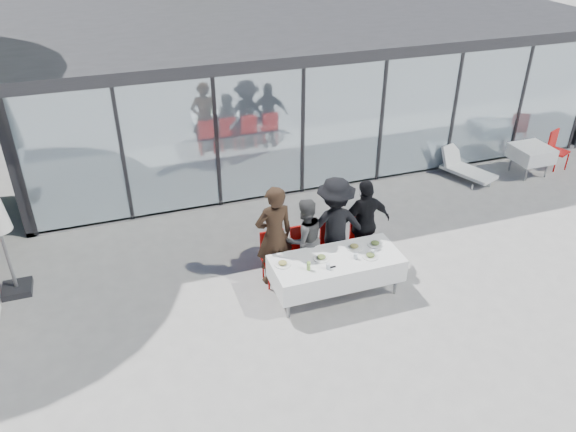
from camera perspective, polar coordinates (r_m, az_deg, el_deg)
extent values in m
plane|color=#9D9A94|center=(9.82, 3.84, -9.15)|extent=(90.00, 90.00, 0.00)
cube|color=gray|center=(16.93, -0.17, 9.08)|extent=(14.00, 8.00, 0.10)
cube|color=black|center=(20.03, -3.93, 17.09)|extent=(14.00, 0.20, 3.20)
cube|color=black|center=(15.73, -25.16, 10.49)|extent=(0.20, 8.00, 3.20)
cube|color=black|center=(19.67, 19.95, 15.16)|extent=(0.20, 8.00, 3.20)
cube|color=silver|center=(12.92, 5.56, 9.31)|extent=(13.60, 0.06, 3.10)
cube|color=#2D2D30|center=(15.64, 0.31, 19.77)|extent=(14.80, 8.80, 0.24)
cube|color=#262628|center=(12.02, -25.70, 4.61)|extent=(0.08, 0.10, 3.10)
cube|color=#262628|center=(11.90, -16.50, 6.21)|extent=(0.08, 0.10, 3.10)
cube|color=#262628|center=(12.09, -7.29, 7.65)|extent=(0.08, 0.10, 3.10)
cube|color=#262628|center=(12.58, 1.46, 8.82)|extent=(0.08, 0.10, 3.10)
cube|color=#262628|center=(13.33, 9.44, 9.72)|extent=(0.08, 0.10, 3.10)
cube|color=#262628|center=(14.32, 16.47, 10.35)|extent=(0.08, 0.10, 3.10)
cube|color=#262628|center=(15.48, 22.55, 10.77)|extent=(0.08, 0.10, 3.10)
cube|color=red|center=(14.84, -7.53, 7.28)|extent=(0.45, 0.45, 0.90)
cube|color=red|center=(15.61, -2.50, 8.72)|extent=(0.45, 0.45, 0.90)
cube|color=red|center=(16.02, 6.74, 9.12)|extent=(0.45, 0.45, 0.90)
cube|color=red|center=(17.50, 11.81, 10.57)|extent=(0.45, 0.45, 0.90)
cube|color=white|center=(9.80, 4.91, -5.31)|extent=(2.26, 0.96, 0.42)
cylinder|color=gray|center=(9.35, 0.01, -8.61)|extent=(0.06, 0.06, 0.71)
cylinder|color=gray|center=(10.04, 10.93, -6.11)|extent=(0.06, 0.06, 0.71)
cylinder|color=gray|center=(9.88, -1.31, -6.17)|extent=(0.06, 0.06, 0.71)
cylinder|color=gray|center=(10.53, 9.13, -3.98)|extent=(0.06, 0.06, 0.71)
imported|color=#332216|center=(9.84, -1.41, -2.02)|extent=(0.77, 0.77, 1.93)
cube|color=red|center=(10.09, -1.29, -4.63)|extent=(0.44, 0.44, 0.05)
cube|color=red|center=(10.10, -1.65, -2.85)|extent=(0.44, 0.04, 0.55)
cylinder|color=red|center=(10.04, -1.94, -6.47)|extent=(0.04, 0.04, 0.43)
cylinder|color=red|center=(10.13, 0.02, -6.08)|extent=(0.04, 0.04, 0.43)
cylinder|color=red|center=(10.32, -2.53, -5.33)|extent=(0.04, 0.04, 0.43)
cylinder|color=red|center=(10.41, -0.63, -4.96)|extent=(0.04, 0.04, 0.43)
imported|color=#494949|center=(10.09, 1.69, -2.31)|extent=(0.88, 0.88, 1.57)
cube|color=red|center=(10.24, 1.76, -4.03)|extent=(0.44, 0.44, 0.05)
cube|color=red|center=(10.26, 1.39, -2.28)|extent=(0.44, 0.04, 0.55)
cylinder|color=red|center=(10.19, 1.14, -5.85)|extent=(0.04, 0.04, 0.43)
cylinder|color=red|center=(10.29, 3.03, -5.45)|extent=(0.04, 0.04, 0.43)
cylinder|color=red|center=(10.46, 0.47, -4.74)|extent=(0.04, 0.04, 0.43)
cylinder|color=red|center=(10.57, 2.31, -4.37)|extent=(0.04, 0.04, 0.43)
imported|color=black|center=(10.20, 4.77, -0.98)|extent=(1.39, 1.39, 1.89)
cube|color=red|center=(10.43, 4.76, -3.43)|extent=(0.44, 0.44, 0.05)
cube|color=red|center=(10.44, 4.39, -1.71)|extent=(0.44, 0.04, 0.55)
cylinder|color=red|center=(10.37, 4.17, -5.21)|extent=(0.04, 0.04, 0.43)
cylinder|color=red|center=(10.49, 6.00, -4.83)|extent=(0.04, 0.04, 0.43)
cylinder|color=red|center=(10.64, 3.43, -4.14)|extent=(0.04, 0.04, 0.43)
cylinder|color=red|center=(10.76, 5.21, -3.78)|extent=(0.04, 0.04, 0.43)
imported|color=black|center=(10.46, 7.80, -0.73)|extent=(1.09, 1.09, 1.75)
cube|color=red|center=(10.65, 7.76, -2.81)|extent=(0.44, 0.44, 0.05)
cube|color=red|center=(10.67, 7.39, -1.14)|extent=(0.44, 0.04, 0.55)
cylinder|color=red|center=(10.58, 7.22, -4.56)|extent=(0.04, 0.04, 0.43)
cylinder|color=red|center=(10.72, 8.96, -4.18)|extent=(0.04, 0.04, 0.43)
cylinder|color=red|center=(10.85, 6.41, -3.53)|extent=(0.04, 0.04, 0.43)
cylinder|color=red|center=(10.98, 8.12, -3.18)|extent=(0.04, 0.04, 0.43)
cylinder|color=white|center=(9.48, -0.55, -4.93)|extent=(0.28, 0.28, 0.01)
ellipsoid|color=tan|center=(9.46, -0.55, -4.77)|extent=(0.15, 0.15, 0.05)
cylinder|color=white|center=(9.64, 3.41, -4.32)|extent=(0.28, 0.28, 0.01)
ellipsoid|color=#325B22|center=(9.62, 3.42, -4.16)|extent=(0.15, 0.15, 0.05)
cylinder|color=white|center=(9.97, 6.74, -3.20)|extent=(0.28, 0.28, 0.01)
ellipsoid|color=tan|center=(9.95, 6.75, -3.04)|extent=(0.15, 0.15, 0.05)
cylinder|color=white|center=(10.10, 8.84, -2.87)|extent=(0.28, 0.28, 0.01)
ellipsoid|color=#325B22|center=(10.08, 8.86, -2.71)|extent=(0.15, 0.15, 0.05)
cylinder|color=white|center=(9.77, 8.36, -4.09)|extent=(0.28, 0.28, 0.01)
ellipsoid|color=#325B22|center=(9.75, 8.37, -3.93)|extent=(0.15, 0.15, 0.05)
cylinder|color=#8EBE4F|center=(9.33, 2.11, -5.11)|extent=(0.06, 0.06, 0.15)
cylinder|color=silver|center=(9.39, 4.09, -5.12)|extent=(0.07, 0.07, 0.10)
cylinder|color=silver|center=(9.80, 8.57, -3.70)|extent=(0.07, 0.07, 0.10)
cylinder|color=silver|center=(9.67, 6.88, -4.08)|extent=(0.07, 0.07, 0.10)
cube|color=black|center=(9.44, 4.47, -5.20)|extent=(0.14, 0.03, 0.01)
cube|color=white|center=(15.14, 23.49, 5.86)|extent=(0.86, 0.86, 0.36)
cylinder|color=gray|center=(14.83, 23.17, 4.57)|extent=(0.05, 0.05, 0.72)
cylinder|color=gray|center=(15.22, 24.90, 4.82)|extent=(0.05, 0.05, 0.72)
cylinder|color=gray|center=(15.23, 21.77, 5.54)|extent=(0.05, 0.05, 0.72)
cylinder|color=gray|center=(15.61, 23.49, 5.77)|extent=(0.05, 0.05, 0.72)
cube|color=red|center=(15.81, 25.75, 5.90)|extent=(0.58, 0.58, 0.05)
cube|color=red|center=(15.79, 25.30, 6.97)|extent=(0.42, 0.21, 0.55)
cylinder|color=red|center=(15.66, 25.50, 4.79)|extent=(0.04, 0.04, 0.43)
cylinder|color=red|center=(15.91, 26.45, 4.93)|extent=(0.04, 0.04, 0.43)
cylinder|color=red|center=(15.90, 24.66, 5.35)|extent=(0.04, 0.04, 0.43)
cylinder|color=red|center=(16.14, 25.62, 5.48)|extent=(0.04, 0.04, 0.43)
cube|color=red|center=(15.35, 17.33, 6.93)|extent=(0.45, 0.45, 0.05)
cube|color=red|center=(15.11, 17.91, 7.49)|extent=(0.44, 0.05, 0.55)
cylinder|color=red|center=(15.21, 17.01, 5.79)|extent=(0.04, 0.04, 0.43)
cylinder|color=red|center=(15.41, 18.12, 5.93)|extent=(0.04, 0.04, 0.43)
cylinder|color=red|center=(15.47, 16.28, 6.33)|extent=(0.04, 0.04, 0.43)
cylinder|color=red|center=(15.67, 17.38, 6.47)|extent=(0.04, 0.04, 0.43)
cube|color=black|center=(11.18, -25.79, -6.68)|extent=(0.50, 0.50, 0.12)
cube|color=silver|center=(14.53, 17.85, 4.30)|extent=(1.04, 1.43, 0.08)
cube|color=silver|center=(14.67, 16.24, 6.00)|extent=(0.65, 0.47, 0.54)
cylinder|color=silver|center=(14.05, 18.20, 2.80)|extent=(0.04, 0.04, 0.14)
cylinder|color=silver|center=(14.34, 19.82, 3.08)|extent=(0.04, 0.04, 0.14)
cylinder|color=silver|center=(14.83, 15.80, 4.71)|extent=(0.04, 0.04, 0.14)
cylinder|color=silver|center=(15.11, 17.39, 4.94)|extent=(0.04, 0.04, 0.14)
cylinder|color=#382316|center=(20.90, -8.83, 15.70)|extent=(0.44, 0.44, 2.00)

